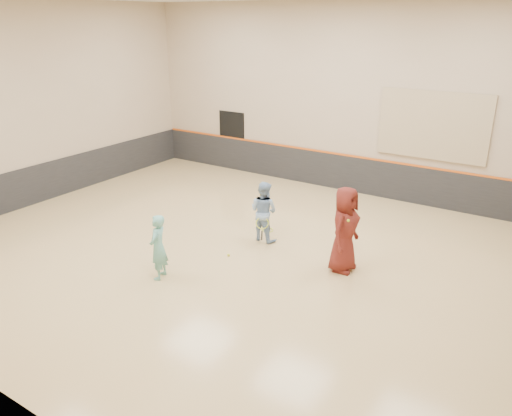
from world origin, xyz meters
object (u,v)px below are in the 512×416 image
Objects in this scene: girl at (158,247)px; spare_racket at (268,229)px; young_man at (345,229)px; instructor at (264,211)px.

girl reaches higher than spare_racket.
spare_racket is at bearing 151.29° from girl.
young_man reaches higher than spare_racket.
young_man is (2.42, -0.42, 0.21)m from instructor.
young_man is at bearing 109.92° from girl.
young_man is 3.12× the size of spare_racket.
young_man is at bearing -20.32° from spare_racket.
girl is at bearing -100.29° from spare_racket.
spare_racket is (-0.21, 0.55, -0.75)m from instructor.
girl is 2.33× the size of spare_racket.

